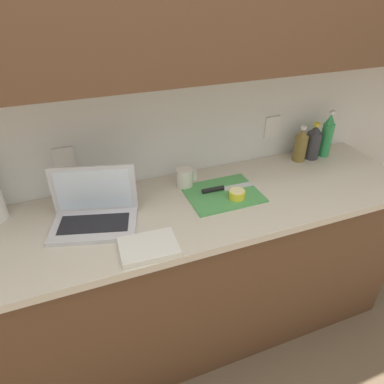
{
  "coord_description": "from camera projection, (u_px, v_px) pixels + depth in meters",
  "views": [
    {
      "loc": [
        -0.33,
        -1.2,
        1.77
      ],
      "look_at": [
        0.13,
        -0.01,
        0.96
      ],
      "focal_mm": 32.0,
      "sensor_mm": 36.0,
      "label": 1
    }
  ],
  "objects": [
    {
      "name": "ground_plane",
      "position": [
        171.0,
        334.0,
        1.99
      ],
      "size": [
        12.0,
        12.0,
        0.0
      ],
      "primitive_type": "plane",
      "color": "brown",
      "rests_on": "ground"
    },
    {
      "name": "wall_back",
      "position": [
        139.0,
        39.0,
        1.34
      ],
      "size": [
        5.2,
        0.38,
        2.6
      ],
      "color": "white",
      "rests_on": "ground_plane"
    },
    {
      "name": "counter_unit",
      "position": [
        164.0,
        280.0,
        1.75
      ],
      "size": [
        2.54,
        0.61,
        0.88
      ],
      "color": "brown",
      "rests_on": "ground_plane"
    },
    {
      "name": "laptop",
      "position": [
        94.0,
        211.0,
        1.43
      ],
      "size": [
        0.39,
        0.3,
        0.23
      ],
      "rotation": [
        0.0,
        0.0,
        -0.27
      ],
      "color": "silver",
      "rests_on": "counter_unit"
    },
    {
      "name": "cutting_board",
      "position": [
        223.0,
        194.0,
        1.64
      ],
      "size": [
        0.34,
        0.28,
        0.01
      ],
      "primitive_type": "cube",
      "color": "#4C9E51",
      "rests_on": "counter_unit"
    },
    {
      "name": "knife",
      "position": [
        219.0,
        189.0,
        1.65
      ],
      "size": [
        0.27,
        0.04,
        0.02
      ],
      "rotation": [
        0.0,
        0.0,
        -0.02
      ],
      "color": "silver",
      "rests_on": "cutting_board"
    },
    {
      "name": "lemon_half_cut",
      "position": [
        237.0,
        194.0,
        1.59
      ],
      "size": [
        0.08,
        0.08,
        0.04
      ],
      "color": "yellow",
      "rests_on": "cutting_board"
    },
    {
      "name": "bottle_green_soda",
      "position": [
        301.0,
        145.0,
        1.89
      ],
      "size": [
        0.07,
        0.07,
        0.2
      ],
      "color": "olive",
      "rests_on": "counter_unit"
    },
    {
      "name": "bottle_oil_tall",
      "position": [
        313.0,
        142.0,
        1.92
      ],
      "size": [
        0.08,
        0.08,
        0.21
      ],
      "color": "#333338",
      "rests_on": "counter_unit"
    },
    {
      "name": "bottle_water_clear",
      "position": [
        327.0,
        136.0,
        1.93
      ],
      "size": [
        0.06,
        0.06,
        0.27
      ],
      "color": "#2D934C",
      "rests_on": "counter_unit"
    },
    {
      "name": "measuring_cup",
      "position": [
        185.0,
        178.0,
        1.68
      ],
      "size": [
        0.1,
        0.08,
        0.09
      ],
      "color": "silver",
      "rests_on": "counter_unit"
    },
    {
      "name": "dish_towel",
      "position": [
        149.0,
        247.0,
        1.3
      ],
      "size": [
        0.23,
        0.17,
        0.02
      ],
      "primitive_type": "cube",
      "rotation": [
        0.0,
        0.0,
        -0.06
      ],
      "color": "silver",
      "rests_on": "counter_unit"
    }
  ]
}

